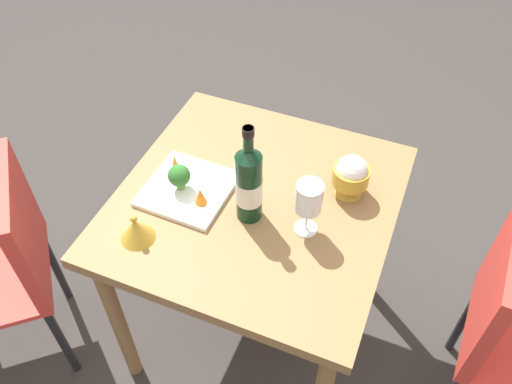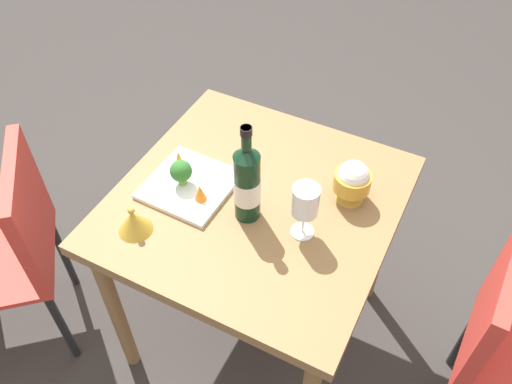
{
  "view_description": "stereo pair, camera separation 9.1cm",
  "coord_description": "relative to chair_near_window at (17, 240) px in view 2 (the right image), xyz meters",
  "views": [
    {
      "loc": [
        -0.41,
        1.0,
        1.94
      ],
      "look_at": [
        0.0,
        0.0,
        0.78
      ],
      "focal_mm": 37.29,
      "sensor_mm": 36.0,
      "label": 1
    },
    {
      "loc": [
        -0.49,
        0.96,
        1.94
      ],
      "look_at": [
        0.0,
        0.0,
        0.78
      ],
      "focal_mm": 37.29,
      "sensor_mm": 36.0,
      "label": 2
    }
  ],
  "objects": [
    {
      "name": "carrot_garnish_left",
      "position": [
        -0.58,
        -0.26,
        0.27
      ],
      "size": [
        0.04,
        0.04,
        0.06
      ],
      "color": "orange",
      "rests_on": "serving_plate"
    },
    {
      "name": "wine_bottle",
      "position": [
        -0.73,
        -0.28,
        0.35
      ],
      "size": [
        0.08,
        0.08,
        0.33
      ],
      "color": "black",
      "rests_on": "dining_table"
    },
    {
      "name": "chair_by_wall",
      "position": [
        -1.52,
        -0.37,
        0.0
      ],
      "size": [
        0.42,
        0.42,
        0.85
      ],
      "rotation": [
        0.0,
        0.0,
        1.53
      ],
      "color": "red",
      "rests_on": "ground_plane"
    },
    {
      "name": "rice_bowl",
      "position": [
        -0.97,
        -0.48,
        0.3
      ],
      "size": [
        0.11,
        0.11,
        0.14
      ],
      "color": "gold",
      "rests_on": "dining_table"
    },
    {
      "name": "broccoli_floret",
      "position": [
        -0.5,
        -0.29,
        0.29
      ],
      "size": [
        0.07,
        0.07,
        0.09
      ],
      "color": "#729E4C",
      "rests_on": "serving_plate"
    },
    {
      "name": "carrot_garnish_right",
      "position": [
        -0.45,
        -0.35,
        0.27
      ],
      "size": [
        0.03,
        0.03,
        0.07
      ],
      "color": "orange",
      "rests_on": "serving_plate"
    },
    {
      "name": "rice_bowl_lid",
      "position": [
        -0.47,
        -0.09,
        0.26
      ],
      "size": [
        0.1,
        0.1,
        0.09
      ],
      "color": "gold",
      "rests_on": "dining_table"
    },
    {
      "name": "serving_plate",
      "position": [
        -0.52,
        -0.3,
        0.23
      ],
      "size": [
        0.26,
        0.26,
        0.02
      ],
      "rotation": [
        0.0,
        0.0,
        -0.03
      ],
      "color": "white",
      "rests_on": "dining_table"
    },
    {
      "name": "dining_table",
      "position": [
        -0.72,
        -0.35,
        0.12
      ],
      "size": [
        0.82,
        0.82,
        0.75
      ],
      "color": "olive",
      "rests_on": "ground_plane"
    },
    {
      "name": "ground_plane",
      "position": [
        -0.72,
        -0.35,
        -0.53
      ],
      "size": [
        8.0,
        8.0,
        0.0
      ],
      "primitive_type": "plane",
      "color": "#383330"
    },
    {
      "name": "wine_glass",
      "position": [
        -0.9,
        -0.3,
        0.35
      ],
      "size": [
        0.08,
        0.08,
        0.18
      ],
      "color": "white",
      "rests_on": "dining_table"
    },
    {
      "name": "chair_near_window",
      "position": [
        0.0,
        0.0,
        0.0
      ],
      "size": [
        0.56,
        0.56,
        0.85
      ],
      "rotation": [
        0.0,
        0.0,
        -0.86
      ],
      "color": "red",
      "rests_on": "ground_plane"
    }
  ]
}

